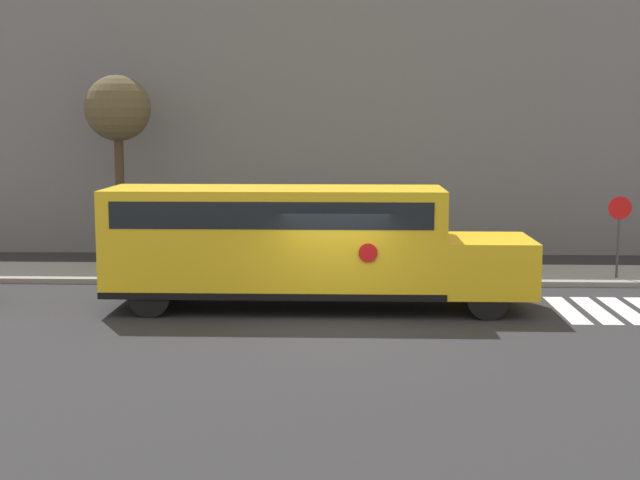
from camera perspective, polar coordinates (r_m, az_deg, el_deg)
ground_plane at (r=20.24m, az=0.97°, el=-5.57°), size 60.00×60.00×0.00m
sidewalk_strip at (r=26.60m, az=1.23°, el=-2.19°), size 44.00×3.00×0.15m
building_backdrop at (r=32.70m, az=1.41°, el=8.08°), size 32.00×4.00×9.72m
crosswalk_stripes at (r=23.29m, az=19.70°, el=-4.26°), size 4.00×3.20×0.01m
school_bus at (r=21.90m, az=-1.55°, el=-0.01°), size 10.38×2.57×3.00m
stop_sign at (r=26.74m, az=18.58°, el=0.84°), size 0.66×0.10×2.49m
tree_near_sidewalk at (r=29.64m, az=-12.82°, el=8.03°), size 2.12×2.12×6.08m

